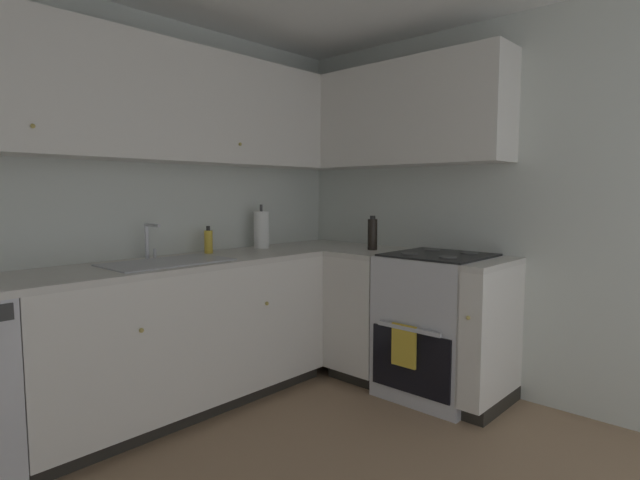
% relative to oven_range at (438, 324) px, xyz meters
% --- Properties ---
extents(wall_back, '(4.00, 0.05, 2.42)m').
position_rel_oven_range_xyz_m(wall_back, '(-1.67, 1.35, 0.74)').
color(wall_back, silver).
rests_on(wall_back, ground_plane).
extents(wall_right, '(0.05, 3.65, 2.42)m').
position_rel_oven_range_xyz_m(wall_right, '(0.31, -0.45, 0.74)').
color(wall_right, silver).
rests_on(wall_right, ground_plane).
extents(lower_cabinets_back, '(1.89, 0.62, 0.88)m').
position_rel_oven_range_xyz_m(lower_cabinets_back, '(-1.26, 1.03, -0.02)').
color(lower_cabinets_back, silver).
rests_on(lower_cabinets_back, ground_plane).
extents(countertop_back, '(3.09, 0.60, 0.03)m').
position_rel_oven_range_xyz_m(countertop_back, '(-1.26, 1.02, 0.43)').
color(countertop_back, beige).
rests_on(countertop_back, lower_cabinets_back).
extents(lower_cabinets_right, '(0.62, 1.17, 0.88)m').
position_rel_oven_range_xyz_m(lower_cabinets_right, '(-0.02, 0.28, -0.02)').
color(lower_cabinets_right, silver).
rests_on(lower_cabinets_right, ground_plane).
extents(countertop_right, '(0.60, 1.17, 0.03)m').
position_rel_oven_range_xyz_m(countertop_right, '(-0.02, 0.28, 0.43)').
color(countertop_right, beige).
rests_on(countertop_right, lower_cabinets_right).
extents(oven_range, '(0.68, 0.62, 1.06)m').
position_rel_oven_range_xyz_m(oven_range, '(0.00, 0.00, 0.00)').
color(oven_range, silver).
rests_on(oven_range, ground_plane).
extents(upper_cabinets_back, '(2.77, 0.34, 0.69)m').
position_rel_oven_range_xyz_m(upper_cabinets_back, '(-1.42, 1.16, 1.39)').
color(upper_cabinets_back, silver).
extents(upper_cabinets_right, '(0.32, 1.70, 0.69)m').
position_rel_oven_range_xyz_m(upper_cabinets_right, '(0.12, 0.48, 1.39)').
color(upper_cabinets_right, silver).
extents(sink, '(0.70, 0.40, 0.10)m').
position_rel_oven_range_xyz_m(sink, '(-1.36, 0.99, 0.41)').
color(sink, '#B7B7BC').
rests_on(sink, countertop_back).
extents(faucet, '(0.07, 0.16, 0.22)m').
position_rel_oven_range_xyz_m(faucet, '(-1.35, 1.20, 0.58)').
color(faucet, silver).
rests_on(faucet, countertop_back).
extents(soap_bottle, '(0.06, 0.06, 0.18)m').
position_rel_oven_range_xyz_m(soap_bottle, '(-0.93, 1.20, 0.53)').
color(soap_bottle, gold).
rests_on(soap_bottle, countertop_back).
extents(paper_towel_roll, '(0.11, 0.11, 0.33)m').
position_rel_oven_range_xyz_m(paper_towel_roll, '(-0.48, 1.18, 0.58)').
color(paper_towel_roll, white).
rests_on(paper_towel_roll, countertop_back).
extents(oil_bottle, '(0.07, 0.07, 0.24)m').
position_rel_oven_range_xyz_m(oil_bottle, '(-0.02, 0.52, 0.56)').
color(oil_bottle, black).
rests_on(oil_bottle, countertop_right).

